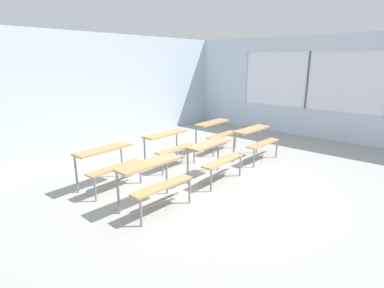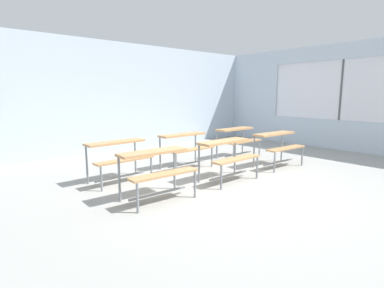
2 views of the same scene
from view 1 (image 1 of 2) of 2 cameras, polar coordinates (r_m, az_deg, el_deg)
The scene contains 9 objects.
ground at distance 5.71m, azimuth 5.92°, elevation -8.51°, with size 10.00×9.00×0.05m, color #9E9E99.
wall_back at distance 8.65m, azimuth -19.26°, elevation 9.43°, with size 10.00×0.12×3.00m, color silver.
wall_right at distance 9.75m, azimuth 24.32°, elevation 9.21°, with size 0.12×9.00×3.00m.
desk_bench_r0c0 at distance 4.79m, azimuth -7.27°, elevation -5.77°, with size 1.12×0.63×0.74m.
desk_bench_r0c1 at distance 5.89m, azimuth 4.19°, elevation -1.58°, with size 1.11×0.61×0.74m.
desk_bench_r0c2 at distance 7.24m, azimuth 11.86°, elevation 1.39°, with size 1.13×0.64×0.74m.
desk_bench_r1c0 at distance 5.72m, azimuth -15.59°, elevation -2.66°, with size 1.12×0.63×0.74m.
desk_bench_r1c1 at distance 6.68m, azimuth -4.33°, elevation 0.48°, with size 1.10×0.59×0.74m.
desk_bench_r1c2 at distance 7.89m, azimuth 4.48°, elevation 2.83°, with size 1.11×0.61×0.74m.
Camera 1 is at (-4.29, -2.96, 2.29)m, focal length 28.32 mm.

